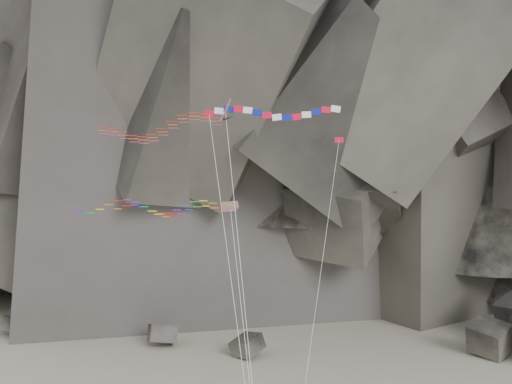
# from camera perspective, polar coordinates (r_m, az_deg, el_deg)

# --- Properties ---
(headland) EXTENTS (110.00, 70.00, 84.00)m
(headland) POSITION_cam_1_polar(r_m,az_deg,el_deg) (113.64, 3.68, 12.96)
(headland) COLOR #504B42
(headland) RESTS_ON ground
(boulder_field) EXTENTS (74.50, 15.28, 7.79)m
(boulder_field) POSITION_cam_1_polar(r_m,az_deg,el_deg) (81.10, 16.41, -12.01)
(boulder_field) COLOR #47423F
(boulder_field) RESTS_ON ground
(delta_kite) EXTENTS (14.86, 15.49, 26.08)m
(delta_kite) POSITION_cam_1_polar(r_m,az_deg,el_deg) (46.42, -9.05, 5.68)
(delta_kite) COLOR red
(delta_kite) RESTS_ON ground
(banner_kite) EXTENTS (9.70, 16.81, 25.56)m
(banner_kite) POSITION_cam_1_polar(r_m,az_deg,el_deg) (45.93, 1.41, 6.83)
(banner_kite) COLOR red
(banner_kite) RESTS_ON ground
(parafoil_kite) EXTENTS (16.54, 15.20, 18.81)m
(parafoil_kite) POSITION_cam_1_polar(r_m,az_deg,el_deg) (46.76, -9.78, -1.35)
(parafoil_kite) COLOR yellow
(parafoil_kite) RESTS_ON ground
(pennant_kite) EXTENTS (3.37, 13.11, 23.23)m
(pennant_kite) POSITION_cam_1_polar(r_m,az_deg,el_deg) (40.22, 6.33, -2.86)
(pennant_kite) COLOR red
(pennant_kite) RESTS_ON ground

